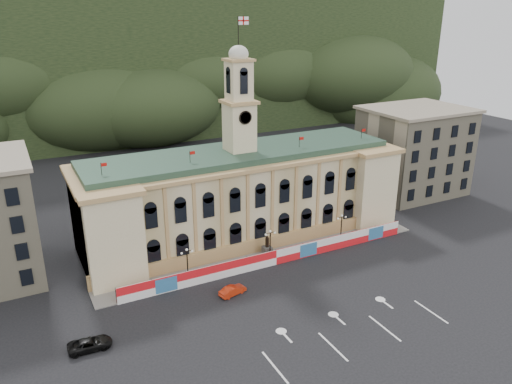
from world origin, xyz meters
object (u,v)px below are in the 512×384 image
lamp_center (270,242)px  black_suv (90,344)px  red_sedan (233,290)px  statue (267,250)px

lamp_center → black_suv: 31.74m
lamp_center → red_sedan: lamp_center is taller
statue → red_sedan: 12.64m
statue → red_sedan: bearing=-141.2°
statue → lamp_center: 2.14m
lamp_center → statue: bearing=90.0°
red_sedan → black_suv: (-20.16, -3.19, 0.04)m
statue → lamp_center: lamp_center is taller
red_sedan → black_suv: bearing=84.7°
statue → red_sedan: statue is taller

